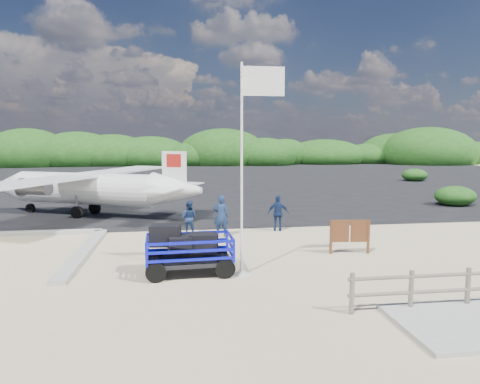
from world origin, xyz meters
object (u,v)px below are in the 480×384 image
object	(u,v)px
crew_c	(278,213)
aircraft_large	(417,189)
flagpole	(242,275)
crew_a	(221,216)
signboard	(349,254)
baggage_cart	(190,274)
crew_b	(189,218)

from	to	relation	value
crew_c	aircraft_large	size ratio (longest dim) A/B	0.11
flagpole	crew_a	world-z (taller)	flagpole
flagpole	crew_c	distance (m)	6.57
signboard	crew_c	distance (m)	4.55
crew_a	crew_c	distance (m)	2.78
aircraft_large	signboard	bearing A→B (deg)	78.43
baggage_cart	aircraft_large	world-z (taller)	aircraft_large
baggage_cart	aircraft_large	size ratio (longest dim) A/B	0.19
crew_c	aircraft_large	bearing A→B (deg)	-128.69
flagpole	baggage_cart	bearing A→B (deg)	170.05
crew_b	crew_c	size ratio (longest dim) A/B	0.91
crew_a	aircraft_large	size ratio (longest dim) A/B	0.12
flagpole	crew_c	world-z (taller)	flagpole
baggage_cart	crew_c	size ratio (longest dim) A/B	1.75
flagpole	signboard	distance (m)	4.61
baggage_cart	crew_a	xyz separation A→B (m)	(1.44, 4.95, 0.90)
aircraft_large	crew_c	bearing A→B (deg)	67.85
signboard	flagpole	bearing A→B (deg)	-150.42
baggage_cart	crew_c	distance (m)	7.10
baggage_cart	signboard	size ratio (longest dim) A/B	1.83
flagpole	crew_c	bearing A→B (deg)	67.12
flagpole	crew_b	world-z (taller)	flagpole
baggage_cart	crew_b	xyz separation A→B (m)	(0.10, 5.63, 0.74)
signboard	crew_a	distance (m)	5.58
crew_b	baggage_cart	bearing A→B (deg)	107.87
baggage_cart	crew_a	bearing A→B (deg)	71.16
crew_a	aircraft_large	distance (m)	23.28
crew_b	aircraft_large	world-z (taller)	aircraft_large
flagpole	crew_b	size ratio (longest dim) A/B	4.31
baggage_cart	crew_a	distance (m)	5.24
signboard	crew_c	world-z (taller)	crew_c
baggage_cart	flagpole	size ratio (longest dim) A/B	0.45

